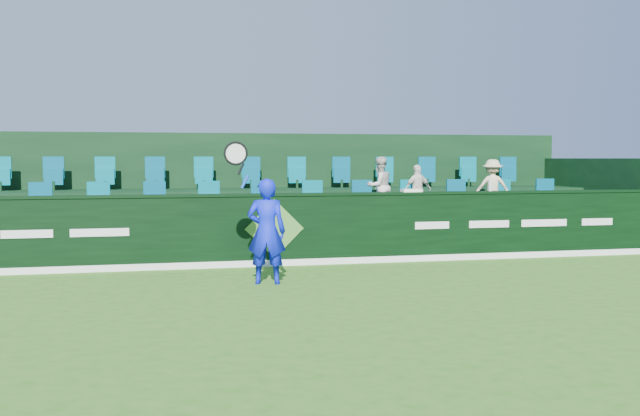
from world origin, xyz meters
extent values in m
plane|color=#306D1A|center=(0.00, 0.00, 0.00)|extent=(60.00, 60.00, 0.00)
cube|color=black|center=(0.00, 4.00, 0.65)|extent=(16.00, 0.20, 1.30)
cube|color=black|center=(0.00, 4.00, 1.32)|extent=(16.00, 0.24, 0.05)
cube|color=white|center=(0.00, 3.89, 0.06)|extent=(16.00, 0.02, 0.12)
cube|color=#4B8430|center=(0.00, 3.88, 0.70)|extent=(1.10, 0.02, 1.10)
cube|color=white|center=(-4.30, 3.89, 0.70)|extent=(0.85, 0.01, 0.14)
cube|color=white|center=(-3.10, 3.89, 0.70)|extent=(1.00, 0.01, 0.14)
cube|color=white|center=(3.10, 3.89, 0.70)|extent=(0.70, 0.01, 0.14)
cube|color=white|center=(4.30, 3.89, 0.70)|extent=(0.85, 0.01, 0.14)
cube|color=white|center=(5.50, 3.89, 0.70)|extent=(1.00, 0.01, 0.14)
cube|color=white|center=(6.70, 3.89, 0.70)|extent=(0.70, 0.01, 0.14)
cube|color=black|center=(0.00, 5.10, 0.40)|extent=(16.00, 2.00, 0.80)
cube|color=black|center=(0.00, 7.00, 0.65)|extent=(16.00, 1.80, 1.30)
cube|color=black|center=(0.00, 8.00, 1.30)|extent=(16.00, 0.20, 2.60)
cube|color=black|center=(7.90, 6.00, 1.00)|extent=(0.20, 4.00, 2.00)
cube|color=#04526D|center=(0.00, 5.50, 1.10)|extent=(13.50, 0.50, 0.60)
cube|color=#04526D|center=(0.00, 7.30, 1.60)|extent=(13.50, 0.50, 0.60)
imported|color=#0D1BE1|center=(-0.41, 2.09, 0.84)|extent=(0.69, 0.54, 1.68)
cylinder|color=#143FBF|center=(-0.75, 1.99, 1.64)|extent=(0.14, 0.04, 0.22)
cylinder|color=black|center=(-0.81, 1.99, 1.84)|extent=(0.12, 0.03, 0.19)
torus|color=black|center=(-0.89, 1.99, 2.08)|extent=(0.50, 0.04, 0.50)
cylinder|color=silver|center=(-0.89, 1.99, 2.08)|extent=(0.41, 0.01, 0.41)
imported|color=beige|center=(2.41, 5.12, 1.42)|extent=(0.72, 0.64, 1.23)
imported|color=white|center=(3.25, 5.12, 1.33)|extent=(0.67, 0.38, 1.07)
imported|color=beige|center=(4.96, 5.12, 1.39)|extent=(0.85, 0.64, 1.18)
cube|color=white|center=(2.70, 4.00, 1.38)|extent=(0.37, 0.24, 0.06)
cylinder|color=white|center=(4.37, 4.00, 1.46)|extent=(0.07, 0.07, 0.22)
camera|label=1|loc=(-2.02, -9.09, 2.00)|focal=40.00mm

